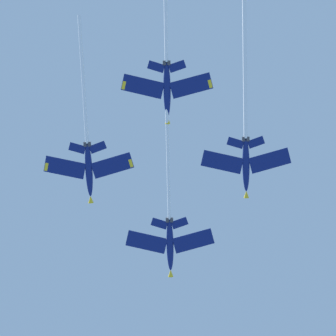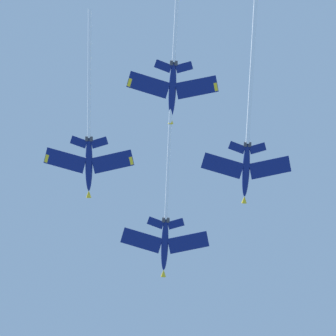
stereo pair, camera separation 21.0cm
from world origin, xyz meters
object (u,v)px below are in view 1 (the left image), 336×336
jet_lead (169,221)px  jet_right_wing (246,131)px  jet_slot (167,62)px  jet_left_wing (87,146)px

jet_lead → jet_right_wing: (-26.18, 0.03, -2.80)m
jet_slot → jet_left_wing: bearing=3.8°
jet_right_wing → jet_lead: bearing=-0.1°
jet_right_wing → jet_slot: (-0.21, 22.94, -2.79)m
jet_slot → jet_lead: bearing=-41.1°
jet_lead → jet_right_wing: size_ratio=1.02×
jet_left_wing → jet_slot: (-25.24, -1.67, -2.98)m
jet_lead → jet_slot: jet_lead is taller
jet_lead → jet_left_wing: (-1.15, 24.65, -2.61)m
jet_lead → jet_left_wing: size_ratio=1.10×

